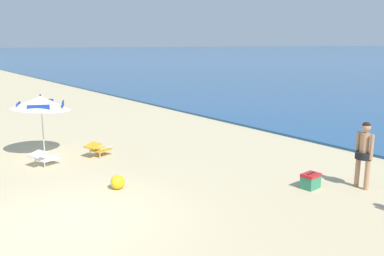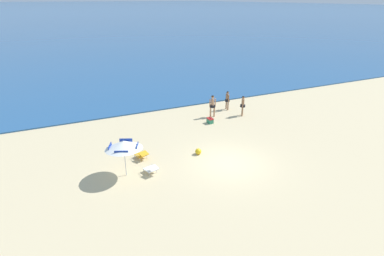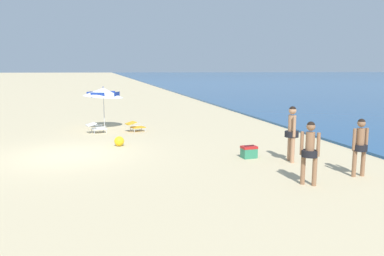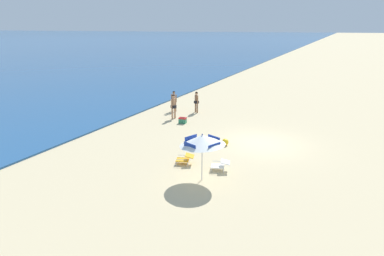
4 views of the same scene
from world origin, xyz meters
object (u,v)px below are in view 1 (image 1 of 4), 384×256
lounge_chair_under_umbrella (98,148)px  lounge_chair_beside_umbrella (44,157)px  person_standing_near_shore (364,150)px  beach_ball (118,182)px  cooler_box (310,181)px  beach_umbrella_striped_main (41,103)px

lounge_chair_under_umbrella → lounge_chair_beside_umbrella: bearing=-89.7°
person_standing_near_shore → lounge_chair_beside_umbrella: bearing=-138.7°
lounge_chair_under_umbrella → beach_ball: size_ratio=2.56×
lounge_chair_beside_umbrella → cooler_box: 7.99m
beach_umbrella_striped_main → cooler_box: beach_umbrella_striped_main is taller
beach_umbrella_striped_main → person_standing_near_shore: size_ratio=1.24×
cooler_box → beach_umbrella_striped_main: bearing=-148.1°
cooler_box → person_standing_near_shore: bearing=54.8°
person_standing_near_shore → beach_ball: size_ratio=4.68×
lounge_chair_under_umbrella → beach_ball: (3.27, -0.89, -0.09)m
cooler_box → lounge_chair_beside_umbrella: bearing=-141.0°
lounge_chair_under_umbrella → lounge_chair_beside_umbrella: size_ratio=1.01×
lounge_chair_under_umbrella → beach_ball: 3.39m
lounge_chair_beside_umbrella → cooler_box: lounge_chair_beside_umbrella is taller
beach_umbrella_striped_main → cooler_box: 8.95m
cooler_box → beach_ball: (-2.96, -4.12, -0.01)m
lounge_chair_beside_umbrella → beach_ball: bearing=15.6°
beach_ball → beach_umbrella_striped_main: bearing=-173.3°
beach_umbrella_striped_main → person_standing_near_shore: bearing=34.9°
lounge_chair_under_umbrella → person_standing_near_shore: size_ratio=0.55×
beach_umbrella_striped_main → beach_ball: beach_umbrella_striped_main is taller
lounge_chair_beside_umbrella → person_standing_near_shore: 9.33m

